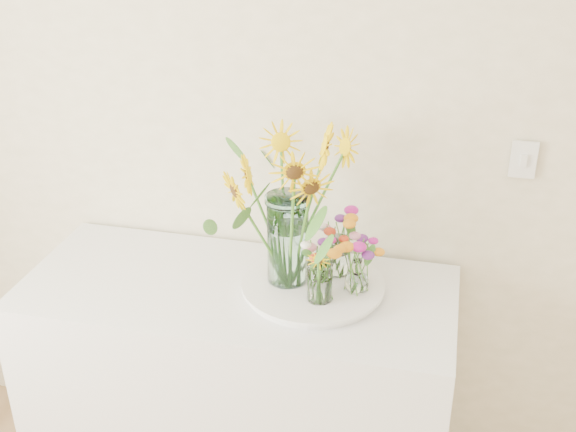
{
  "coord_description": "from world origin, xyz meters",
  "views": [
    {
      "loc": [
        0.27,
        0.04,
        2.14
      ],
      "look_at": [
        -0.18,
        1.96,
        1.16
      ],
      "focal_mm": 45.0,
      "sensor_mm": 36.0,
      "label": 1
    }
  ],
  "objects_px": {
    "mason_jar": "(288,239)",
    "small_vase_a": "(320,282)",
    "tray": "(313,287)",
    "small_vase_c": "(338,256)",
    "small_vase_b": "(357,275)",
    "counter": "(241,396)"
  },
  "relations": [
    {
      "from": "mason_jar",
      "to": "small_vase_a",
      "type": "height_order",
      "value": "mason_jar"
    },
    {
      "from": "tray",
      "to": "small_vase_c",
      "type": "relative_size",
      "value": 3.33
    },
    {
      "from": "tray",
      "to": "small_vase_b",
      "type": "xyz_separation_m",
      "value": [
        0.14,
        -0.01,
        0.07
      ]
    },
    {
      "from": "counter",
      "to": "small_vase_b",
      "type": "distance_m",
      "value": 0.66
    },
    {
      "from": "small_vase_a",
      "to": "small_vase_b",
      "type": "distance_m",
      "value": 0.13
    },
    {
      "from": "small_vase_c",
      "to": "tray",
      "type": "bearing_deg",
      "value": -129.69
    },
    {
      "from": "small_vase_b",
      "to": "small_vase_c",
      "type": "relative_size",
      "value": 0.86
    },
    {
      "from": "counter",
      "to": "small_vase_a",
      "type": "xyz_separation_m",
      "value": [
        0.28,
        -0.06,
        0.54
      ]
    },
    {
      "from": "mason_jar",
      "to": "small_vase_a",
      "type": "relative_size",
      "value": 2.26
    },
    {
      "from": "mason_jar",
      "to": "small_vase_b",
      "type": "xyz_separation_m",
      "value": [
        0.22,
        -0.01,
        -0.09
      ]
    },
    {
      "from": "counter",
      "to": "tray",
      "type": "bearing_deg",
      "value": 8.22
    },
    {
      "from": "mason_jar",
      "to": "small_vase_a",
      "type": "bearing_deg",
      "value": -37.03
    },
    {
      "from": "counter",
      "to": "small_vase_a",
      "type": "height_order",
      "value": "small_vase_a"
    },
    {
      "from": "mason_jar",
      "to": "small_vase_c",
      "type": "bearing_deg",
      "value": 27.32
    },
    {
      "from": "small_vase_b",
      "to": "counter",
      "type": "bearing_deg",
      "value": -176.18
    },
    {
      "from": "small_vase_c",
      "to": "counter",
      "type": "bearing_deg",
      "value": -159.88
    },
    {
      "from": "small_vase_b",
      "to": "small_vase_c",
      "type": "height_order",
      "value": "small_vase_c"
    },
    {
      "from": "small_vase_a",
      "to": "tray",
      "type": "bearing_deg",
      "value": 112.99
    },
    {
      "from": "tray",
      "to": "mason_jar",
      "type": "bearing_deg",
      "value": 179.04
    },
    {
      "from": "counter",
      "to": "small_vase_c",
      "type": "relative_size",
      "value": 10.76
    },
    {
      "from": "mason_jar",
      "to": "small_vase_b",
      "type": "height_order",
      "value": "mason_jar"
    },
    {
      "from": "tray",
      "to": "mason_jar",
      "type": "relative_size",
      "value": 1.44
    }
  ]
}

